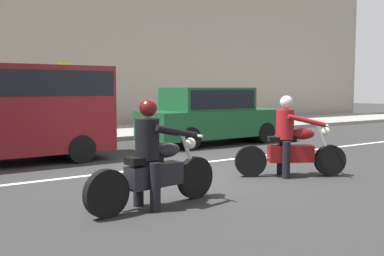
% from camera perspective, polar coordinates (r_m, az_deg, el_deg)
% --- Properties ---
extents(ground_plane, '(80.00, 80.00, 0.00)m').
position_cam_1_polar(ground_plane, '(9.07, -0.02, -5.74)').
color(ground_plane, '#2A2A2A').
extents(sidewalk_slab, '(40.00, 4.40, 0.14)m').
position_cam_1_polar(sidewalk_slab, '(16.24, -16.12, -0.89)').
color(sidewalk_slab, gray).
rests_on(sidewalk_slab, ground_plane).
extents(lane_marking_stripe, '(18.00, 0.14, 0.01)m').
position_cam_1_polar(lane_marking_stripe, '(9.56, -5.64, -5.18)').
color(lane_marking_stripe, silver).
rests_on(lane_marking_stripe, ground_plane).
extents(motorcycle_with_rider_black_leather, '(2.22, 0.73, 1.56)m').
position_cam_1_polar(motorcycle_with_rider_black_leather, '(6.41, -4.90, -4.53)').
color(motorcycle_with_rider_black_leather, black).
rests_on(motorcycle_with_rider_black_leather, ground_plane).
extents(motorcycle_with_rider_crimson, '(1.93, 1.22, 1.57)m').
position_cam_1_polar(motorcycle_with_rider_crimson, '(8.83, 12.41, -1.94)').
color(motorcycle_with_rider_crimson, black).
rests_on(motorcycle_with_rider_crimson, ground_plane).
extents(parked_sedan_forest_green, '(4.57, 1.82, 1.72)m').
position_cam_1_polar(parked_sedan_forest_green, '(13.69, 2.45, 1.65)').
color(parked_sedan_forest_green, '#164C28').
rests_on(parked_sedan_forest_green, ground_plane).
extents(parked_van_maroon, '(4.50, 1.96, 2.22)m').
position_cam_1_polar(parked_van_maroon, '(10.90, -22.55, 2.50)').
color(parked_van_maroon, maroon).
rests_on(parked_van_maroon, ground_plane).
extents(street_sign_post, '(0.44, 0.08, 2.47)m').
position_cam_1_polar(street_sign_post, '(15.82, -15.90, 4.66)').
color(street_sign_post, gray).
rests_on(street_sign_post, sidewalk_slab).
extents(pedestrian_bystander, '(0.34, 0.34, 1.68)m').
position_cam_1_polar(pedestrian_bystander, '(16.40, -23.06, 2.66)').
color(pedestrian_bystander, black).
rests_on(pedestrian_bystander, sidewalk_slab).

